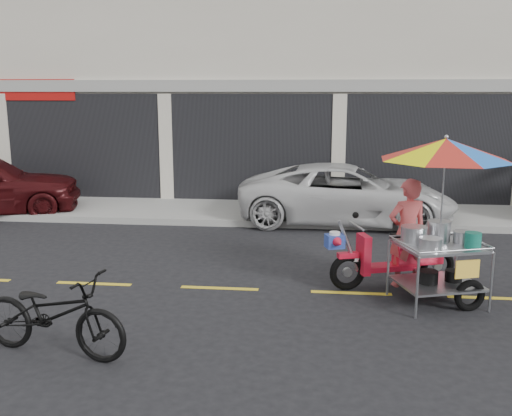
# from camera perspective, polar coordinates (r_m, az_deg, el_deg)

# --- Properties ---
(ground) EXTENTS (90.00, 90.00, 0.00)m
(ground) POSITION_cam_1_polar(r_m,az_deg,el_deg) (8.75, 9.49, -8.40)
(ground) COLOR black
(sidewalk) EXTENTS (45.00, 3.00, 0.15)m
(sidewalk) POSITION_cam_1_polar(r_m,az_deg,el_deg) (14.03, 8.23, -0.41)
(sidewalk) COLOR gray
(sidewalk) RESTS_ON ground
(shophouse_block) EXTENTS (36.00, 8.11, 10.40)m
(shophouse_block) POSITION_cam_1_polar(r_m,az_deg,el_deg) (19.14, 16.79, 14.95)
(shophouse_block) COLOR beige
(shophouse_block) RESTS_ON ground
(centerline) EXTENTS (42.00, 0.10, 0.01)m
(centerline) POSITION_cam_1_polar(r_m,az_deg,el_deg) (8.75, 9.49, -8.37)
(centerline) COLOR gold
(centerline) RESTS_ON ground
(white_pickup) EXTENTS (4.94, 2.43, 1.35)m
(white_pickup) POSITION_cam_1_polar(r_m,az_deg,el_deg) (13.14, 9.05, 1.41)
(white_pickup) COLOR silver
(white_pickup) RESTS_ON ground
(near_bicycle) EXTENTS (1.97, 1.01, 0.98)m
(near_bicycle) POSITION_cam_1_polar(r_m,az_deg,el_deg) (6.98, -19.63, -9.94)
(near_bicycle) COLOR black
(near_bicycle) RESTS_ON ground
(food_vendor_rig) EXTENTS (2.77, 2.30, 2.40)m
(food_vendor_rig) POSITION_cam_1_polar(r_m,az_deg,el_deg) (8.52, 16.89, 1.19)
(food_vendor_rig) COLOR black
(food_vendor_rig) RESTS_ON ground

